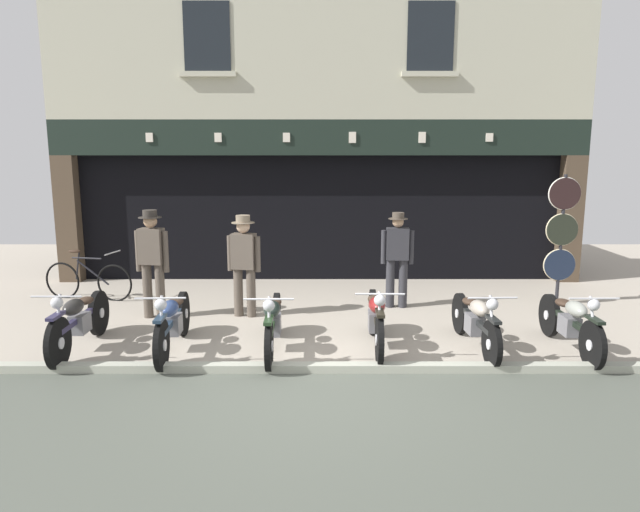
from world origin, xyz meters
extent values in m
cube|color=#A49A8A|center=(0.00, 5.00, -0.04)|extent=(22.80, 10.00, 0.08)
cube|color=#A6A897|center=(0.00, 0.08, 0.01)|extent=(22.80, 0.16, 0.18)
cube|color=black|center=(0.00, 7.30, 1.30)|extent=(9.94, 4.00, 2.60)
cube|color=#4C3D2D|center=(-5.18, 5.18, 1.30)|extent=(0.44, 0.36, 2.60)
cube|color=#4C3D2D|center=(5.18, 5.18, 1.30)|extent=(0.44, 0.36, 2.60)
cube|color=black|center=(0.00, 5.55, 1.43)|extent=(9.50, 0.03, 2.18)
cube|color=black|center=(0.00, 5.12, 2.95)|extent=(10.80, 0.24, 0.70)
cube|color=silver|center=(-3.37, 4.99, 2.95)|extent=(0.14, 0.03, 0.18)
cube|color=silver|center=(-2.01, 4.99, 2.95)|extent=(0.14, 0.03, 0.18)
cube|color=silver|center=(-0.65, 4.99, 2.95)|extent=(0.14, 0.03, 0.18)
cube|color=silver|center=(0.66, 4.99, 2.95)|extent=(0.14, 0.03, 0.22)
cube|color=silver|center=(2.04, 4.99, 2.95)|extent=(0.14, 0.03, 0.21)
cube|color=silver|center=(3.38, 4.99, 2.95)|extent=(0.14, 0.03, 0.17)
cube|color=#B7B49C|center=(0.00, 5.20, 4.85)|extent=(10.80, 0.40, 3.11)
cube|color=black|center=(-2.16, 4.99, 4.85)|extent=(0.90, 0.02, 1.30)
cube|color=#B7B49C|center=(-2.16, 4.95, 4.15)|extent=(1.10, 0.12, 0.10)
cube|color=black|center=(2.15, 4.99, 4.85)|extent=(0.90, 0.02, 1.30)
cube|color=#B7B49C|center=(2.15, 4.95, 4.15)|extent=(1.10, 0.12, 0.10)
cylinder|color=black|center=(-3.23, 0.18, 0.33)|extent=(0.08, 0.66, 0.66)
cylinder|color=silver|center=(-3.23, 0.18, 0.33)|extent=(0.10, 0.15, 0.15)
cylinder|color=black|center=(-3.24, 1.54, 0.33)|extent=(0.09, 0.66, 0.66)
cylinder|color=silver|center=(-3.24, 1.54, 0.33)|extent=(0.11, 0.15, 0.15)
cube|color=#2B2745|center=(-3.23, 0.86, 0.45)|extent=(0.09, 1.25, 0.07)
cube|color=slate|center=(-3.23, 0.86, 0.38)|extent=(0.20, 0.32, 0.26)
ellipsoid|color=#282625|center=(-3.23, 0.69, 0.65)|extent=(0.23, 0.46, 0.20)
ellipsoid|color=#38281E|center=(-3.24, 1.10, 0.63)|extent=(0.20, 0.30, 0.10)
cube|color=#2B2745|center=(-3.23, 0.18, 0.68)|extent=(0.10, 0.36, 0.04)
sphere|color=silver|center=(-3.23, 0.24, 0.83)|extent=(0.15, 0.15, 0.15)
cylinder|color=silver|center=(-3.23, 0.24, 0.91)|extent=(0.62, 0.03, 0.02)
cylinder|color=silver|center=(-3.23, 0.22, 0.62)|extent=(0.04, 0.28, 0.60)
cylinder|color=black|center=(-1.93, 0.12, 0.32)|extent=(0.10, 0.65, 0.65)
cylinder|color=silver|center=(-1.93, 0.12, 0.32)|extent=(0.11, 0.15, 0.14)
cylinder|color=black|center=(-2.00, 1.53, 0.32)|extent=(0.11, 0.65, 0.65)
cylinder|color=silver|center=(-2.00, 1.53, 0.32)|extent=(0.12, 0.15, 0.14)
cube|color=#203245|center=(-1.96, 0.82, 0.44)|extent=(0.13, 1.30, 0.07)
cube|color=slate|center=(-1.96, 0.82, 0.37)|extent=(0.21, 0.33, 0.26)
ellipsoid|color=navy|center=(-1.96, 0.65, 0.64)|extent=(0.24, 0.47, 0.20)
ellipsoid|color=#38281E|center=(-1.97, 1.08, 0.62)|extent=(0.21, 0.31, 0.10)
cube|color=#203245|center=(-1.93, 0.12, 0.67)|extent=(0.12, 0.36, 0.04)
sphere|color=silver|center=(-1.93, 0.18, 0.82)|extent=(0.15, 0.15, 0.15)
cylinder|color=silver|center=(-1.93, 0.18, 0.90)|extent=(0.62, 0.05, 0.02)
cylinder|color=silver|center=(-1.93, 0.16, 0.61)|extent=(0.05, 0.24, 0.62)
cylinder|color=black|center=(-0.61, 0.12, 0.31)|extent=(0.07, 0.62, 0.62)
cylinder|color=silver|center=(-0.61, 0.12, 0.31)|extent=(0.10, 0.14, 0.14)
cylinder|color=black|center=(-0.62, 1.56, 0.31)|extent=(0.08, 0.62, 0.62)
cylinder|color=silver|center=(-0.62, 1.56, 0.31)|extent=(0.11, 0.14, 0.14)
cube|color=#20351E|center=(-0.62, 0.84, 0.43)|extent=(0.08, 1.32, 0.07)
cube|color=slate|center=(-0.62, 0.84, 0.36)|extent=(0.20, 0.32, 0.26)
ellipsoid|color=#1E2924|center=(-0.61, 0.67, 0.63)|extent=(0.22, 0.46, 0.20)
ellipsoid|color=#38281E|center=(-0.62, 1.10, 0.61)|extent=(0.20, 0.30, 0.10)
cube|color=#20351E|center=(-0.61, 0.12, 0.64)|extent=(0.10, 0.36, 0.04)
sphere|color=silver|center=(-0.61, 0.18, 0.81)|extent=(0.15, 0.15, 0.15)
cylinder|color=silver|center=(-0.61, 0.18, 0.89)|extent=(0.62, 0.03, 0.02)
cylinder|color=silver|center=(-0.61, 0.16, 0.60)|extent=(0.04, 0.25, 0.61)
cylinder|color=black|center=(0.76, 0.29, 0.33)|extent=(0.09, 0.67, 0.67)
cylinder|color=silver|center=(0.76, 0.29, 0.33)|extent=(0.10, 0.15, 0.15)
cylinder|color=black|center=(0.80, 1.59, 0.33)|extent=(0.10, 0.67, 0.67)
cylinder|color=silver|center=(0.80, 1.59, 0.33)|extent=(0.11, 0.15, 0.15)
cube|color=black|center=(0.78, 0.94, 0.45)|extent=(0.10, 1.20, 0.07)
cube|color=slate|center=(0.78, 0.94, 0.38)|extent=(0.21, 0.32, 0.26)
ellipsoid|color=maroon|center=(0.78, 0.79, 0.65)|extent=(0.23, 0.47, 0.20)
ellipsoid|color=#38281E|center=(0.79, 1.18, 0.63)|extent=(0.21, 0.30, 0.10)
cube|color=black|center=(0.76, 0.29, 0.69)|extent=(0.11, 0.36, 0.04)
sphere|color=silver|center=(0.77, 0.35, 0.83)|extent=(0.15, 0.15, 0.15)
cylinder|color=silver|center=(0.77, 0.35, 0.91)|extent=(0.62, 0.04, 0.02)
cylinder|color=silver|center=(0.76, 0.33, 0.62)|extent=(0.04, 0.29, 0.60)
cylinder|color=black|center=(2.16, 0.22, 0.30)|extent=(0.10, 0.61, 0.60)
cylinder|color=silver|center=(2.16, 0.22, 0.30)|extent=(0.11, 0.14, 0.13)
cylinder|color=black|center=(2.09, 1.61, 0.30)|extent=(0.11, 0.61, 0.60)
cylinder|color=silver|center=(2.09, 1.61, 0.30)|extent=(0.12, 0.14, 0.13)
cube|color=black|center=(2.13, 0.91, 0.42)|extent=(0.13, 1.28, 0.07)
cube|color=slate|center=(2.13, 0.91, 0.35)|extent=(0.21, 0.33, 0.26)
ellipsoid|color=#A89D8E|center=(2.13, 0.74, 0.62)|extent=(0.24, 0.47, 0.20)
ellipsoid|color=#38281E|center=(2.11, 1.16, 0.60)|extent=(0.21, 0.31, 0.10)
cube|color=black|center=(2.16, 0.22, 0.62)|extent=(0.12, 0.36, 0.04)
sphere|color=silver|center=(2.15, 0.28, 0.80)|extent=(0.15, 0.15, 0.15)
cylinder|color=silver|center=(2.15, 0.28, 0.88)|extent=(0.62, 0.05, 0.02)
cylinder|color=silver|center=(2.16, 0.26, 0.59)|extent=(0.05, 0.25, 0.62)
cylinder|color=black|center=(3.39, 0.16, 0.31)|extent=(0.07, 0.62, 0.62)
cylinder|color=silver|center=(3.39, 0.16, 0.31)|extent=(0.10, 0.14, 0.14)
cylinder|color=black|center=(3.38, 1.50, 0.31)|extent=(0.08, 0.62, 0.62)
cylinder|color=silver|center=(3.38, 1.50, 0.31)|extent=(0.11, 0.14, 0.14)
cube|color=black|center=(3.38, 0.83, 0.43)|extent=(0.08, 1.23, 0.07)
cube|color=slate|center=(3.38, 0.83, 0.36)|extent=(0.20, 0.32, 0.26)
ellipsoid|color=gray|center=(3.38, 0.67, 0.63)|extent=(0.22, 0.46, 0.20)
ellipsoid|color=#38281E|center=(3.38, 1.07, 0.61)|extent=(0.20, 0.30, 0.10)
cube|color=black|center=(3.39, 0.16, 0.64)|extent=(0.10, 0.36, 0.04)
sphere|color=silver|center=(3.39, 0.22, 0.81)|extent=(0.15, 0.15, 0.15)
cylinder|color=silver|center=(3.39, 0.22, 0.89)|extent=(0.62, 0.03, 0.02)
cylinder|color=silver|center=(3.39, 0.20, 0.60)|extent=(0.04, 0.27, 0.61)
cylinder|color=brown|center=(-2.57, 2.40, 0.46)|extent=(0.15, 0.15, 0.91)
cylinder|color=brown|center=(-2.78, 2.44, 0.46)|extent=(0.15, 0.15, 0.91)
cube|color=brown|center=(-2.68, 2.42, 1.18)|extent=(0.41, 0.28, 0.57)
cube|color=silver|center=(-2.66, 2.54, 1.25)|extent=(0.14, 0.04, 0.32)
cube|color=brown|center=(-2.65, 2.55, 1.24)|extent=(0.05, 0.02, 0.30)
cylinder|color=brown|center=(-2.44, 2.38, 1.10)|extent=(0.09, 0.09, 0.66)
cylinder|color=brown|center=(-2.91, 2.46, 1.10)|extent=(0.09, 0.09, 0.66)
sphere|color=tan|center=(-2.68, 2.42, 1.58)|extent=(0.21, 0.21, 0.21)
cylinder|color=#332D28|center=(-2.68, 2.42, 1.64)|extent=(0.36, 0.36, 0.01)
cylinder|color=#332D28|center=(-2.68, 2.42, 1.70)|extent=(0.23, 0.23, 0.12)
cylinder|color=brown|center=(-1.11, 2.49, 0.41)|extent=(0.15, 0.15, 0.82)
cylinder|color=brown|center=(-1.32, 2.53, 0.41)|extent=(0.15, 0.15, 0.82)
cube|color=brown|center=(-1.22, 2.51, 1.08)|extent=(0.42, 0.29, 0.57)
cube|color=silver|center=(-1.19, 2.62, 1.15)|extent=(0.14, 0.05, 0.32)
cube|color=brown|center=(-1.19, 2.64, 1.14)|extent=(0.05, 0.02, 0.30)
cylinder|color=brown|center=(-0.99, 2.46, 1.04)|extent=(0.09, 0.09, 0.57)
cylinder|color=brown|center=(-1.45, 2.56, 1.04)|extent=(0.09, 0.09, 0.57)
sphere|color=beige|center=(-1.22, 2.51, 1.49)|extent=(0.22, 0.22, 0.22)
cylinder|color=#7F705B|center=(-1.22, 2.51, 1.55)|extent=(0.37, 0.37, 0.01)
cylinder|color=#7F705B|center=(-1.22, 2.51, 1.61)|extent=(0.23, 0.23, 0.12)
cylinder|color=#2D2D33|center=(1.45, 3.06, 0.43)|extent=(0.15, 0.15, 0.86)
cylinder|color=#2D2D33|center=(1.23, 3.08, 0.43)|extent=(0.15, 0.15, 0.86)
cube|color=#2D2D33|center=(1.34, 3.07, 1.12)|extent=(0.39, 0.24, 0.55)
cube|color=silver|center=(1.35, 3.19, 1.18)|extent=(0.14, 0.03, 0.31)
cube|color=maroon|center=(1.35, 3.20, 1.17)|extent=(0.05, 0.02, 0.28)
cylinder|color=#2D2D33|center=(1.58, 3.06, 1.06)|extent=(0.09, 0.09, 0.58)
cylinder|color=#2D2D33|center=(1.11, 3.09, 1.06)|extent=(0.09, 0.09, 0.58)
sphere|color=tan|center=(1.34, 3.07, 1.49)|extent=(0.19, 0.19, 0.19)
cylinder|color=#4C4238|center=(1.34, 3.07, 1.55)|extent=(0.33, 0.33, 0.01)
cylinder|color=#4C4238|center=(1.34, 3.07, 1.60)|extent=(0.20, 0.20, 0.11)
cylinder|color=#232328|center=(4.21, 3.23, 1.15)|extent=(0.06, 0.06, 2.29)
cylinder|color=black|center=(4.21, 3.21, 1.96)|extent=(0.54, 0.03, 0.54)
torus|color=silver|center=(4.21, 3.22, 1.96)|extent=(0.57, 0.04, 0.57)
cylinder|color=#23281E|center=(4.21, 3.21, 1.34)|extent=(0.54, 0.03, 0.54)
torus|color=beige|center=(4.21, 3.22, 1.34)|extent=(0.57, 0.04, 0.57)
cylinder|color=#192338|center=(4.21, 3.21, 0.72)|extent=(0.54, 0.03, 0.54)
torus|color=beige|center=(4.21, 3.22, 0.72)|extent=(0.57, 0.04, 0.57)
cube|color=beige|center=(-1.94, 5.40, 1.76)|extent=(0.68, 0.02, 1.04)
cube|color=#511E19|center=(-1.94, 5.39, 2.19)|extent=(0.68, 0.01, 0.20)
torus|color=black|center=(-3.70, 3.50, 0.33)|extent=(0.68, 0.17, 0.69)
torus|color=black|center=(-4.74, 3.71, 0.33)|extent=(0.68, 0.17, 0.69)
cylinder|color=black|center=(-4.12, 3.59, 0.51)|extent=(0.62, 0.15, 0.45)
cylinder|color=black|center=(-4.22, 3.61, 0.77)|extent=(0.58, 0.14, 0.03)
cylinder|color=black|center=(-4.41, 3.64, 0.63)|extent=(0.13, 0.05, 0.52)
ellipsoid|color=#332319|center=(-4.45, 3.65, 0.89)|extent=(0.26, 0.16, 0.06)
cylinder|color=silver|center=(-3.70, 3.50, 0.89)|extent=(0.12, 0.49, 0.02)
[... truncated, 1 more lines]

